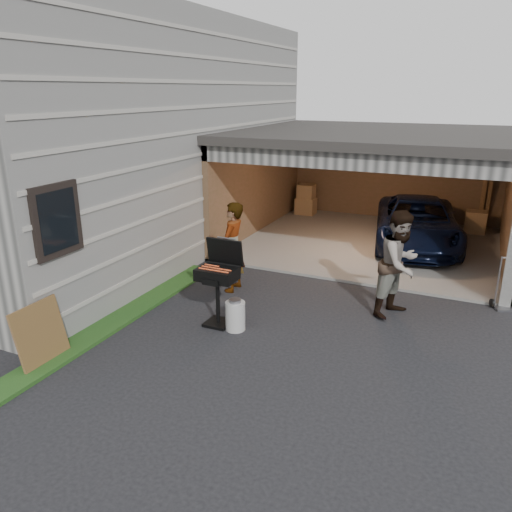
# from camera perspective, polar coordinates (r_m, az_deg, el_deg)

# --- Properties ---
(ground) EXTENTS (80.00, 80.00, 0.00)m
(ground) POSITION_cam_1_polar(r_m,az_deg,el_deg) (7.92, -2.88, -10.61)
(ground) COLOR black
(ground) RESTS_ON ground
(house) EXTENTS (7.00, 11.00, 5.50)m
(house) POSITION_cam_1_polar(r_m,az_deg,el_deg) (13.74, -18.21, 13.04)
(house) COLOR #474744
(house) RESTS_ON ground
(groundcover_strip) EXTENTS (0.50, 8.00, 0.06)m
(groundcover_strip) POSITION_cam_1_polar(r_m,az_deg,el_deg) (8.42, -20.11, -9.73)
(groundcover_strip) COLOR #193814
(groundcover_strip) RESTS_ON ground
(garage) EXTENTS (6.80, 6.30, 2.90)m
(garage) POSITION_cam_1_polar(r_m,az_deg,el_deg) (13.30, 13.79, 9.43)
(garage) COLOR #605E59
(garage) RESTS_ON ground
(minivan) EXTENTS (2.71, 4.56, 1.19)m
(minivan) POSITION_cam_1_polar(r_m,az_deg,el_deg) (13.28, 17.93, 3.41)
(minivan) COLOR black
(minivan) RESTS_ON ground
(woman) EXTENTS (0.47, 0.68, 1.80)m
(woman) POSITION_cam_1_polar(r_m,az_deg,el_deg) (9.83, -2.67, 1.01)
(woman) COLOR #C7DAFB
(woman) RESTS_ON ground
(man) EXTENTS (1.04, 1.14, 1.91)m
(man) POSITION_cam_1_polar(r_m,az_deg,el_deg) (9.07, 16.09, -0.87)
(man) COLOR #50281F
(man) RESTS_ON ground
(bbq_grill) EXTENTS (0.66, 0.58, 1.47)m
(bbq_grill) POSITION_cam_1_polar(r_m,az_deg,el_deg) (8.40, -4.34, -2.34)
(bbq_grill) COLOR black
(bbq_grill) RESTS_ON ground
(propane_tank) EXTENTS (0.38, 0.38, 0.50)m
(propane_tank) POSITION_cam_1_polar(r_m,az_deg,el_deg) (8.42, -2.38, -6.85)
(propane_tank) COLOR beige
(propane_tank) RESTS_ON ground
(plywood_panel) EXTENTS (0.23, 0.84, 0.93)m
(plywood_panel) POSITION_cam_1_polar(r_m,az_deg,el_deg) (7.99, -23.41, -8.23)
(plywood_panel) COLOR #533D1C
(plywood_panel) RESTS_ON ground
(hand_truck) EXTENTS (0.46, 0.42, 1.00)m
(hand_truck) POSITION_cam_1_polar(r_m,az_deg,el_deg) (10.28, 26.48, -4.40)
(hand_truck) COLOR slate
(hand_truck) RESTS_ON ground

